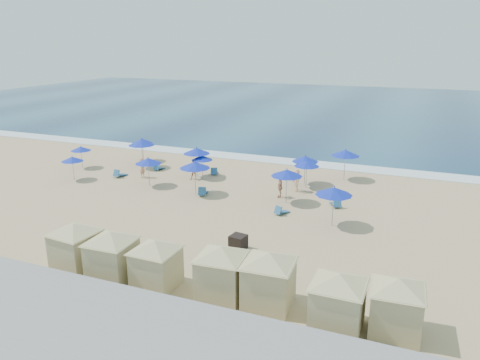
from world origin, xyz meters
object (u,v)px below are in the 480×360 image
umbrella_7 (305,159)px  beachgoer_0 (143,168)px  cabana_3 (221,265)px  umbrella_6 (195,165)px  cabana_0 (75,241)px  umbrella_0 (81,149)px  umbrella_11 (334,191)px  umbrella_12 (141,142)px  umbrella_9 (346,153)px  umbrella_8 (287,173)px  cabana_4 (269,272)px  beachgoer_1 (194,170)px  beachgoer_3 (296,180)px  cabana_1 (112,249)px  umbrella_2 (142,141)px  beachgoer_2 (280,187)px  cabana_2 (156,258)px  trash_bin (238,242)px  umbrella_10 (307,164)px  umbrella_4 (202,158)px  umbrella_3 (148,161)px  cabana_5 (338,294)px  cabana_6 (397,299)px  umbrella_1 (72,159)px  umbrella_5 (197,151)px

umbrella_7 → beachgoer_0: bearing=-165.7°
cabana_3 → umbrella_6: size_ratio=1.64×
cabana_0 → umbrella_0: size_ratio=2.09×
umbrella_0 → umbrella_11: bearing=-12.2°
umbrella_12 → beachgoer_0: 3.64m
umbrella_9 → umbrella_8: bearing=-110.9°
umbrella_11 → cabana_4: bearing=-94.1°
beachgoer_0 → beachgoer_1: bearing=-82.2°
beachgoer_3 → cabana_1: bearing=-47.5°
umbrella_2 → umbrella_7: bearing=-4.9°
umbrella_8 → beachgoer_0: (-13.29, 1.57, -1.38)m
cabana_3 → umbrella_6: 15.17m
cabana_4 → umbrella_9: cabana_4 is taller
umbrella_2 → umbrella_11: 22.54m
umbrella_6 → beachgoer_0: 6.85m
beachgoer_2 → beachgoer_1: bearing=-117.0°
cabana_0 → cabana_2: (4.82, -0.04, -0.07)m
beachgoer_2 → umbrella_7: bearing=152.7°
umbrella_12 → cabana_2: bearing=-54.8°
trash_bin → umbrella_10: 12.78m
cabana_2 → umbrella_7: size_ratio=1.71×
trash_bin → umbrella_0: size_ratio=0.40×
umbrella_4 → beachgoer_1: (-0.47, -0.57, -1.00)m
cabana_0 → umbrella_6: 13.19m
umbrella_2 → umbrella_8: umbrella_8 is taller
umbrella_7 → umbrella_10: 0.99m
cabana_2 → umbrella_3: size_ratio=1.75×
umbrella_3 → umbrella_11: bearing=-10.4°
beachgoer_1 → beachgoer_2: (8.11, -1.68, -0.01)m
umbrella_3 → umbrella_9: (14.33, 7.72, 0.24)m
umbrella_9 → beachgoer_0: umbrella_9 is taller
cabana_5 → umbrella_10: (-5.99, 18.15, 0.42)m
umbrella_9 → umbrella_12: size_ratio=0.98×
umbrella_8 → umbrella_10: size_ratio=1.13×
umbrella_6 → umbrella_7: 9.09m
cabana_0 → cabana_4: size_ratio=0.97×
cabana_6 → umbrella_8: bearing=122.7°
umbrella_1 → umbrella_2: 7.85m
cabana_6 → umbrella_7: size_ratio=1.74×
cabana_3 → umbrella_0: 26.48m
umbrella_0 → umbrella_1: (1.98, -3.37, 0.00)m
cabana_4 → cabana_1: bearing=-175.5°
trash_bin → umbrella_8: size_ratio=0.32×
beachgoer_1 → umbrella_4: bearing=27.9°
trash_bin → umbrella_12: bearing=147.8°
beachgoer_1 → umbrella_8: bearing=-39.1°
cabana_0 → umbrella_10: size_ratio=1.90×
trash_bin → umbrella_3: bearing=152.2°
cabana_0 → umbrella_5: 17.66m
umbrella_4 → umbrella_8: (8.42, -3.25, 0.45)m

